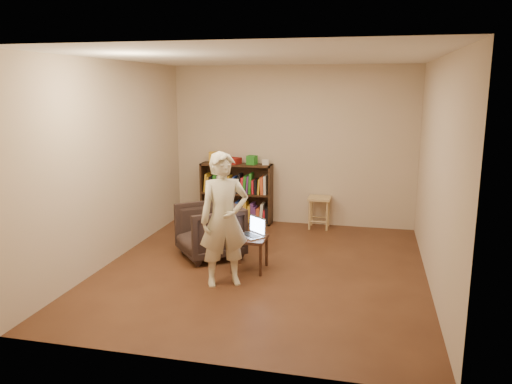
% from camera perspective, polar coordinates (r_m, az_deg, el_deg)
% --- Properties ---
extents(floor, '(4.50, 4.50, 0.00)m').
position_cam_1_polar(floor, '(6.39, 0.78, -8.79)').
color(floor, '#3F2214').
rests_on(floor, ground).
extents(ceiling, '(4.50, 4.50, 0.00)m').
position_cam_1_polar(ceiling, '(5.98, 0.85, 15.18)').
color(ceiling, white).
rests_on(ceiling, wall_back).
extents(wall_back, '(4.00, 0.00, 4.00)m').
position_cam_1_polar(wall_back, '(8.24, 4.16, 5.25)').
color(wall_back, '#C5AB95').
rests_on(wall_back, floor).
extents(wall_left, '(0.00, 4.50, 4.50)m').
position_cam_1_polar(wall_left, '(6.76, -16.02, 3.31)').
color(wall_left, '#C5AB95').
rests_on(wall_left, floor).
extents(wall_right, '(0.00, 4.50, 4.50)m').
position_cam_1_polar(wall_right, '(5.96, 19.96, 1.92)').
color(wall_right, '#C5AB95').
rests_on(wall_right, floor).
extents(bookshelf, '(1.20, 0.30, 1.00)m').
position_cam_1_polar(bookshelf, '(8.42, -2.20, -0.52)').
color(bookshelf, black).
rests_on(bookshelf, floor).
extents(box_yellow, '(0.26, 0.21, 0.19)m').
position_cam_1_polar(box_yellow, '(8.39, -4.59, 3.94)').
color(box_yellow, gold).
rests_on(box_yellow, bookshelf).
extents(red_cloth, '(0.34, 0.29, 0.10)m').
position_cam_1_polar(red_cloth, '(8.32, -2.89, 3.60)').
color(red_cloth, maroon).
rests_on(red_cloth, bookshelf).
extents(box_green, '(0.17, 0.17, 0.15)m').
position_cam_1_polar(box_green, '(8.23, -0.47, 3.68)').
color(box_green, '#237820').
rests_on(box_green, bookshelf).
extents(box_white, '(0.12, 0.12, 0.08)m').
position_cam_1_polar(box_white, '(8.21, 1.09, 3.43)').
color(box_white, beige).
rests_on(box_white, bookshelf).
extents(stool, '(0.35, 0.35, 0.51)m').
position_cam_1_polar(stool, '(8.12, 7.26, -1.27)').
color(stool, '#A2754F').
rests_on(stool, floor).
extents(armchair, '(1.10, 1.09, 0.72)m').
position_cam_1_polar(armchair, '(6.76, -5.31, -4.43)').
color(armchair, black).
rests_on(armchair, floor).
extents(side_table, '(0.42, 0.42, 0.43)m').
position_cam_1_polar(side_table, '(6.26, -0.74, -5.81)').
color(side_table, black).
rests_on(side_table, floor).
extents(laptop, '(0.39, 0.38, 0.24)m').
position_cam_1_polar(laptop, '(6.27, -0.31, -4.53)').
color(laptop, '#B2B1B6').
rests_on(laptop, side_table).
extents(person, '(0.67, 0.59, 1.55)m').
position_cam_1_polar(person, '(5.71, -3.67, -3.18)').
color(person, beige).
rests_on(person, floor).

